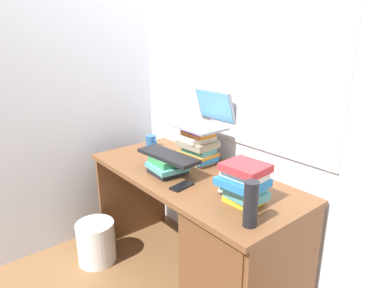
# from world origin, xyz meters

# --- Properties ---
(ground_plane) EXTENTS (6.00, 6.00, 0.00)m
(ground_plane) POSITION_xyz_m (0.00, 0.00, 0.00)
(ground_plane) COLOR brown
(wall_back) EXTENTS (6.00, 0.06, 2.60)m
(wall_back) POSITION_xyz_m (0.00, 0.36, 1.30)
(wall_back) COLOR silver
(wall_back) RESTS_ON ground
(wall_left) EXTENTS (0.05, 6.00, 2.60)m
(wall_left) POSITION_xyz_m (-0.94, 0.00, 1.30)
(wall_left) COLOR silver
(wall_left) RESTS_ON ground
(desk) EXTENTS (1.42, 0.62, 0.73)m
(desk) POSITION_xyz_m (0.36, -0.02, 0.40)
(desk) COLOR brown
(desk) RESTS_ON ground
(book_stack_tall) EXTENTS (0.24, 0.20, 0.24)m
(book_stack_tall) POSITION_xyz_m (-0.11, 0.16, 0.84)
(book_stack_tall) COLOR gray
(book_stack_tall) RESTS_ON desk
(book_stack_keyboard_riser) EXTENTS (0.23, 0.21, 0.10)m
(book_stack_keyboard_riser) POSITION_xyz_m (-0.10, -0.10, 0.78)
(book_stack_keyboard_riser) COLOR black
(book_stack_keyboard_riser) RESTS_ON desk
(book_stack_side) EXTENTS (0.23, 0.21, 0.21)m
(book_stack_side) POSITION_xyz_m (0.45, -0.04, 0.84)
(book_stack_side) COLOR yellow
(book_stack_side) RESTS_ON desk
(laptop) EXTENTS (0.33, 0.29, 0.22)m
(laptop) POSITION_xyz_m (-0.11, 0.21, 1.02)
(laptop) COLOR gray
(laptop) RESTS_ON book_stack_tall
(keyboard) EXTENTS (0.43, 0.17, 0.02)m
(keyboard) POSITION_xyz_m (-0.09, -0.10, 0.84)
(keyboard) COLOR black
(keyboard) RESTS_ON book_stack_keyboard_riser
(computer_mouse) EXTENTS (0.06, 0.10, 0.04)m
(computer_mouse) POSITION_xyz_m (0.31, -0.02, 0.75)
(computer_mouse) COLOR #A5A8AD
(computer_mouse) RESTS_ON desk
(mug) EXTENTS (0.11, 0.08, 0.09)m
(mug) POSITION_xyz_m (-0.57, 0.10, 0.77)
(mug) COLOR #265999
(mug) RESTS_ON desk
(water_bottle) EXTENTS (0.06, 0.06, 0.21)m
(water_bottle) POSITION_xyz_m (0.61, -0.17, 0.83)
(water_bottle) COLOR black
(water_bottle) RESTS_ON desk
(cell_phone) EXTENTS (0.09, 0.14, 0.01)m
(cell_phone) POSITION_xyz_m (0.11, -0.15, 0.73)
(cell_phone) COLOR black
(cell_phone) RESTS_ON desk
(wastebasket) EXTENTS (0.26, 0.26, 0.30)m
(wastebasket) POSITION_xyz_m (-0.54, -0.40, 0.15)
(wastebasket) COLOR silver
(wastebasket) RESTS_ON ground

